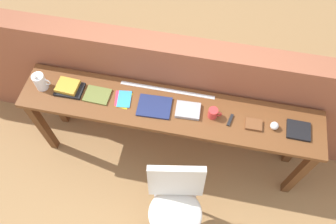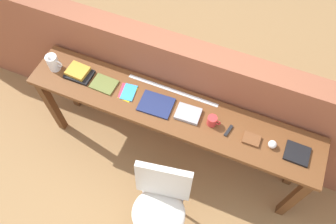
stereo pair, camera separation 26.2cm
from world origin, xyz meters
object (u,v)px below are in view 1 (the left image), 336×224
at_px(magazine_cycling, 97,95).
at_px(mug, 213,113).
at_px(pitcher_white, 40,82).
at_px(book_stack_leftmost, 69,88).
at_px(chair_white_moulded, 176,202).
at_px(book_open_centre, 154,107).
at_px(book_repair_rightmost, 299,130).
at_px(multitool_folded, 230,120).
at_px(sports_ball_small, 274,126).
at_px(pamphlet_pile_colourful, 123,99).
at_px(leather_journal_brown, 254,124).

bearing_deg(magazine_cycling, mug, 1.47).
xyz_separation_m(pitcher_white, book_stack_leftmost, (0.23, 0.02, -0.05)).
xyz_separation_m(chair_white_moulded, magazine_cycling, (-0.79, 0.65, 0.36)).
relative_size(pitcher_white, book_open_centre, 0.68).
distance_m(chair_white_moulded, book_stack_leftmost, 1.29).
bearing_deg(chair_white_moulded, mug, 74.86).
bearing_deg(book_repair_rightmost, book_stack_leftmost, 179.98).
bearing_deg(book_stack_leftmost, multitool_folded, -1.41).
relative_size(multitool_folded, sports_ball_small, 1.71).
height_order(magazine_cycling, mug, mug).
distance_m(pamphlet_pile_colourful, book_repair_rightmost, 1.42).
distance_m(pitcher_white, book_open_centre, 0.97).
xyz_separation_m(book_stack_leftmost, book_open_centre, (0.74, -0.03, -0.02)).
bearing_deg(pitcher_white, chair_white_moulded, -26.95).
bearing_deg(pitcher_white, book_repair_rightmost, -0.09).
bearing_deg(book_repair_rightmost, pamphlet_pile_colourful, -179.99).
bearing_deg(multitool_folded, book_open_centre, 179.61).
xyz_separation_m(chair_white_moulded, sports_ball_small, (0.66, 0.63, 0.39)).
distance_m(mug, multitool_folded, 0.15).
bearing_deg(book_repair_rightmost, mug, -179.61).
distance_m(leather_journal_brown, book_repair_rightmost, 0.35).
bearing_deg(chair_white_moulded, multitool_folded, 63.40).
bearing_deg(leather_journal_brown, multitool_folded, 177.49).
bearing_deg(mug, pamphlet_pile_colourful, 179.02).
relative_size(chair_white_moulded, pamphlet_pile_colourful, 4.95).
xyz_separation_m(mug, sports_ball_small, (0.48, -0.01, -0.01)).
bearing_deg(mug, book_stack_leftmost, 179.10).
bearing_deg(mug, book_repair_rightmost, -0.27).
bearing_deg(book_repair_rightmost, magazine_cycling, -179.68).
bearing_deg(leather_journal_brown, chair_white_moulded, -129.36).
xyz_separation_m(chair_white_moulded, leather_journal_brown, (0.50, 0.62, 0.37)).
height_order(book_stack_leftmost, book_repair_rightmost, book_stack_leftmost).
bearing_deg(sports_ball_small, book_open_centre, 179.89).
height_order(multitool_folded, book_repair_rightmost, book_repair_rightmost).
relative_size(book_stack_leftmost, book_repair_rightmost, 1.27).
bearing_deg(pitcher_white, sports_ball_small, -0.36).
xyz_separation_m(book_stack_leftmost, leather_journal_brown, (1.54, -0.04, -0.01)).
bearing_deg(pitcher_white, leather_journal_brown, -0.66).
relative_size(chair_white_moulded, magazine_cycling, 4.26).
distance_m(chair_white_moulded, book_open_centre, 0.79).
relative_size(multitool_folded, book_repair_rightmost, 0.61).
bearing_deg(leather_journal_brown, book_open_centre, 178.64).
bearing_deg(multitool_folded, pamphlet_pile_colourful, 178.25).
xyz_separation_m(pitcher_white, leather_journal_brown, (1.77, -0.02, -0.07)).
xyz_separation_m(pamphlet_pile_colourful, mug, (0.74, -0.01, 0.04)).
xyz_separation_m(pitcher_white, magazine_cycling, (0.48, 0.01, -0.07)).
relative_size(pitcher_white, book_stack_leftmost, 0.80).
relative_size(pitcher_white, book_repair_rightmost, 1.02).
height_order(multitool_folded, sports_ball_small, sports_ball_small).
bearing_deg(leather_journal_brown, magazine_cycling, 178.18).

